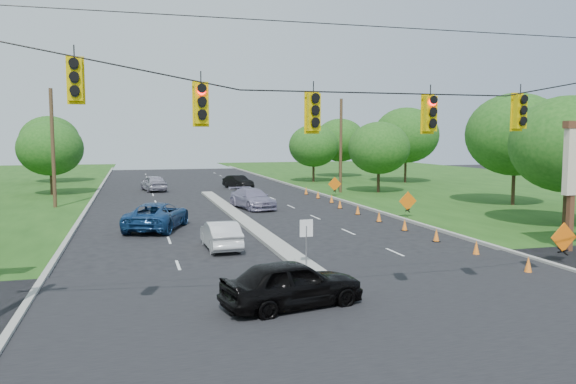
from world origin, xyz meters
name	(u,v)px	position (x,y,z in m)	size (l,w,h in m)	color
ground	(364,314)	(0.00, 0.00, 0.00)	(160.00, 160.00, 0.00)	black
cross_street	(364,314)	(0.00, 0.00, 0.00)	(160.00, 14.00, 0.02)	black
curb_left	(89,207)	(-10.10, 30.00, 0.00)	(0.25, 110.00, 0.16)	gray
curb_right	(335,199)	(10.10, 30.00, 0.00)	(0.25, 110.00, 0.16)	gray
median	(239,218)	(0.00, 21.00, 0.00)	(1.00, 34.00, 0.18)	gray
median_sign	(306,234)	(0.00, 6.00, 1.46)	(0.55, 0.06, 2.05)	gray
signal_span	(379,152)	(-0.05, -1.00, 4.97)	(25.60, 0.32, 9.00)	#422D1C
utility_pole_far_left	(53,149)	(-12.50, 30.00, 4.50)	(0.28, 0.28, 9.00)	#422D1C
utility_pole_far_right	(341,146)	(12.50, 35.00, 4.50)	(0.28, 0.28, 9.00)	#422D1C
cone_0	(528,265)	(8.28, 3.00, 0.35)	(0.32, 0.32, 0.70)	orange
cone_1	(476,248)	(8.28, 6.50, 0.35)	(0.32, 0.32, 0.70)	orange
cone_2	(436,235)	(8.28, 10.00, 0.35)	(0.32, 0.32, 0.70)	orange
cone_3	(405,225)	(8.28, 13.50, 0.35)	(0.32, 0.32, 0.70)	orange
cone_4	(379,216)	(8.28, 17.00, 0.35)	(0.32, 0.32, 0.70)	orange
cone_5	(358,210)	(8.28, 20.50, 0.35)	(0.32, 0.32, 0.70)	orange
cone_6	(340,204)	(8.28, 24.00, 0.35)	(0.32, 0.32, 0.70)	orange
cone_7	(332,199)	(8.88, 27.50, 0.35)	(0.32, 0.32, 0.70)	orange
cone_8	(318,195)	(8.88, 31.00, 0.35)	(0.32, 0.32, 0.70)	orange
cone_9	(306,191)	(8.88, 34.50, 0.35)	(0.32, 0.32, 0.70)	orange
work_sign_0	(563,239)	(10.80, 4.00, 1.09)	(1.27, 0.58, 1.37)	black
work_sign_1	(408,202)	(10.80, 18.00, 1.09)	(1.27, 0.58, 1.37)	black
work_sign_2	(335,185)	(10.80, 32.00, 1.09)	(1.27, 0.58, 1.37)	black
tree_5	(50,148)	(-14.00, 40.00, 4.34)	(5.88, 5.88, 6.86)	black
tree_6	(50,141)	(-16.00, 55.00, 4.96)	(6.72, 6.72, 7.84)	black
tree_7	(568,144)	(18.00, 12.00, 4.96)	(6.72, 6.72, 7.84)	black
tree_8	(515,134)	(22.00, 22.00, 5.58)	(7.56, 7.56, 8.82)	black
tree_9	(379,148)	(16.00, 34.00, 4.34)	(5.88, 5.88, 6.86)	black
tree_10	(406,135)	(24.00, 44.00, 5.58)	(7.56, 7.56, 8.82)	black
tree_11	(340,140)	(20.00, 55.00, 4.96)	(6.72, 6.72, 7.84)	black
tree_12	(314,146)	(14.00, 48.00, 4.34)	(5.88, 5.88, 6.86)	black
black_sedan	(292,284)	(-1.96, 1.17, 0.78)	(1.85, 4.59, 1.56)	black
white_sedan	(221,235)	(-2.72, 11.19, 0.68)	(1.43, 4.11, 1.36)	silver
blue_pickup	(157,216)	(-5.44, 17.83, 0.80)	(2.66, 5.76, 1.60)	navy
silver_car_far	(252,199)	(1.89, 25.72, 0.76)	(2.12, 5.22, 1.51)	gray
silver_car_oncoming	(154,183)	(-4.78, 41.84, 0.81)	(1.90, 4.73, 1.61)	#9893A6
dark_car_receding	(238,182)	(3.83, 42.29, 0.69)	(1.47, 4.21, 1.39)	black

